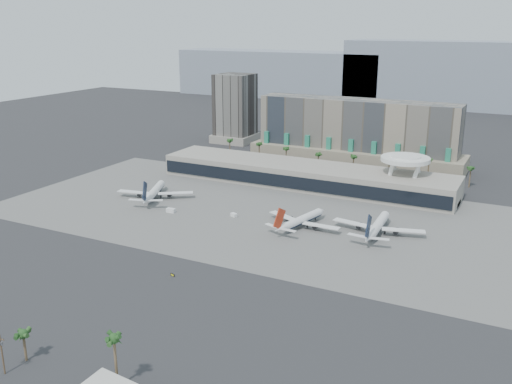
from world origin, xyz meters
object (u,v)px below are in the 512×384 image
at_px(service_vehicle_b, 234,215).
at_px(taxiway_sign, 173,275).
at_px(airliner_left, 154,192).
at_px(airliner_right, 377,226).
at_px(airliner_centre, 301,220).
at_px(utility_pole, 1,350).
at_px(service_vehicle_a, 171,210).

relative_size(service_vehicle_b, taxiway_sign, 1.58).
xyz_separation_m(airliner_left, taxiway_sign, (64.11, -75.24, -3.22)).
height_order(airliner_right, taxiway_sign, airliner_right).
bearing_deg(service_vehicle_b, airliner_centre, 25.43).
height_order(airliner_left, airliner_centre, airliner_left).
distance_m(airliner_left, service_vehicle_b, 52.37).
bearing_deg(utility_pole, airliner_centre, 79.09).
bearing_deg(airliner_centre, airliner_right, 25.38).
distance_m(airliner_right, service_vehicle_a, 100.01).
bearing_deg(service_vehicle_b, taxiway_sign, -56.56).
xyz_separation_m(service_vehicle_a, taxiway_sign, (42.85, -59.95, -0.60)).
bearing_deg(service_vehicle_a, airliner_right, 6.31).
xyz_separation_m(utility_pole, airliner_centre, (27.14, 140.74, -3.71)).
bearing_deg(service_vehicle_a, airliner_centre, 4.97).
bearing_deg(taxiway_sign, utility_pole, -76.99).
bearing_deg(airliner_centre, service_vehicle_b, -165.17).
bearing_deg(airliner_right, airliner_left, 178.44).
height_order(utility_pole, service_vehicle_b, utility_pole).
relative_size(airliner_right, service_vehicle_a, 9.78).
xyz_separation_m(utility_pole, airliner_left, (-59.27, 146.06, -3.45)).
relative_size(airliner_right, service_vehicle_b, 13.07).
distance_m(utility_pole, airliner_centre, 143.38).
xyz_separation_m(utility_pole, taxiway_sign, (4.84, 70.82, -6.67)).
bearing_deg(taxiway_sign, service_vehicle_b, 117.02).
distance_m(airliner_centre, taxiway_sign, 73.45).
bearing_deg(airliner_right, taxiway_sign, -128.28).
bearing_deg(service_vehicle_a, service_vehicle_b, 12.15).
height_order(service_vehicle_a, service_vehicle_b, service_vehicle_a).
xyz_separation_m(airliner_right, taxiway_sign, (-55.60, -77.38, -3.26)).
relative_size(airliner_left, service_vehicle_b, 12.22).
height_order(airliner_left, taxiway_sign, airliner_left).
height_order(utility_pole, airliner_right, airliner_right).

